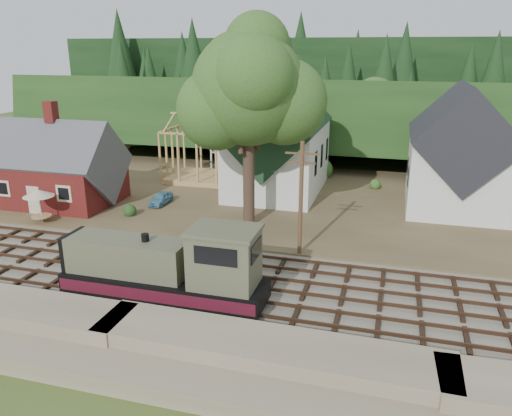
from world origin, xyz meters
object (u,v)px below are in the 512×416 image
(car_red, at_px, (470,216))
(car_green, at_px, (34,191))
(locomotive, at_px, (170,269))
(patio_set, at_px, (39,194))
(car_blue, at_px, (161,198))

(car_red, bearing_deg, car_green, 99.66)
(locomotive, xyz_separation_m, car_red, (17.58, 18.04, -1.19))
(car_green, height_order, patio_set, patio_set)
(car_green, distance_m, patio_set, 7.73)
(car_green, relative_size, patio_set, 1.49)
(locomotive, bearing_deg, car_blue, 117.89)
(locomotive, bearing_deg, car_red, 45.73)
(locomotive, relative_size, car_green, 2.85)
(car_red, distance_m, patio_set, 34.33)
(car_blue, distance_m, car_red, 26.08)
(car_red, bearing_deg, car_blue, 99.00)
(car_blue, relative_size, patio_set, 1.16)
(car_blue, relative_size, car_red, 0.79)
(car_green, bearing_deg, car_red, -65.68)
(locomotive, bearing_deg, car_green, 144.97)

